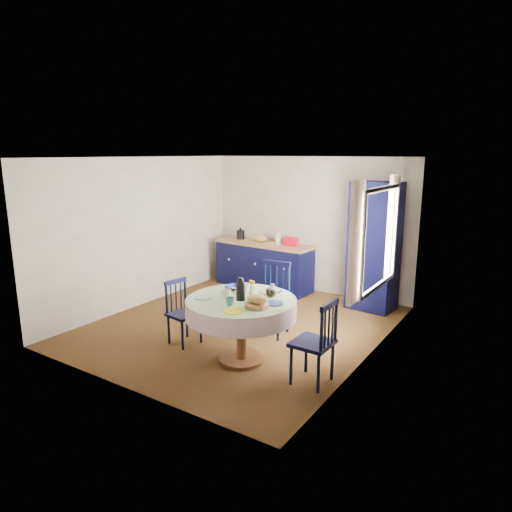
{
  "coord_description": "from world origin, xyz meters",
  "views": [
    {
      "loc": [
        3.75,
        -5.35,
        2.57
      ],
      "look_at": [
        0.16,
        0.2,
        1.06
      ],
      "focal_mm": 32.0,
      "sensor_mm": 36.0,
      "label": 1
    }
  ],
  "objects_px": {
    "kitchen_counter": "(264,264)",
    "mug_a": "(226,293)",
    "chair_far": "(272,298)",
    "chair_right": "(316,342)",
    "mug_b": "(230,302)",
    "dining_table": "(242,309)",
    "chair_left": "(182,312)",
    "mug_c": "(271,293)",
    "pantry_cabinet": "(374,247)",
    "cobalt_bowl": "(235,288)",
    "mug_d": "(246,287)"
  },
  "relations": [
    {
      "from": "chair_left",
      "to": "mug_a",
      "type": "relative_size",
      "value": 7.08
    },
    {
      "from": "pantry_cabinet",
      "to": "chair_right",
      "type": "height_order",
      "value": "pantry_cabinet"
    },
    {
      "from": "chair_far",
      "to": "mug_c",
      "type": "height_order",
      "value": "chair_far"
    },
    {
      "from": "kitchen_counter",
      "to": "chair_right",
      "type": "xyz_separation_m",
      "value": [
        2.5,
        -2.9,
        0.05
      ]
    },
    {
      "from": "pantry_cabinet",
      "to": "cobalt_bowl",
      "type": "height_order",
      "value": "pantry_cabinet"
    },
    {
      "from": "chair_far",
      "to": "pantry_cabinet",
      "type": "bearing_deg",
      "value": 58.17
    },
    {
      "from": "mug_b",
      "to": "mug_c",
      "type": "height_order",
      "value": "mug_c"
    },
    {
      "from": "mug_c",
      "to": "cobalt_bowl",
      "type": "distance_m",
      "value": 0.53
    },
    {
      "from": "pantry_cabinet",
      "to": "cobalt_bowl",
      "type": "distance_m",
      "value": 2.77
    },
    {
      "from": "cobalt_bowl",
      "to": "mug_b",
      "type": "bearing_deg",
      "value": -60.28
    },
    {
      "from": "chair_right",
      "to": "mug_c",
      "type": "xyz_separation_m",
      "value": [
        -0.76,
        0.28,
        0.37
      ]
    },
    {
      "from": "mug_c",
      "to": "cobalt_bowl",
      "type": "height_order",
      "value": "mug_c"
    },
    {
      "from": "pantry_cabinet",
      "to": "chair_left",
      "type": "distance_m",
      "value": 3.33
    },
    {
      "from": "kitchen_counter",
      "to": "mug_a",
      "type": "height_order",
      "value": "kitchen_counter"
    },
    {
      "from": "mug_c",
      "to": "mug_b",
      "type": "bearing_deg",
      "value": -112.34
    },
    {
      "from": "pantry_cabinet",
      "to": "mug_a",
      "type": "distance_m",
      "value": 3.03
    },
    {
      "from": "chair_right",
      "to": "mug_a",
      "type": "distance_m",
      "value": 1.26
    },
    {
      "from": "kitchen_counter",
      "to": "chair_left",
      "type": "distance_m",
      "value": 2.89
    },
    {
      "from": "chair_right",
      "to": "mug_d",
      "type": "relative_size",
      "value": 9.67
    },
    {
      "from": "mug_a",
      "to": "mug_b",
      "type": "relative_size",
      "value": 1.17
    },
    {
      "from": "chair_left",
      "to": "chair_right",
      "type": "bearing_deg",
      "value": -81.49
    },
    {
      "from": "chair_left",
      "to": "chair_far",
      "type": "relative_size",
      "value": 0.84
    },
    {
      "from": "chair_far",
      "to": "chair_right",
      "type": "relative_size",
      "value": 1.05
    },
    {
      "from": "kitchen_counter",
      "to": "mug_a",
      "type": "xyz_separation_m",
      "value": [
        1.29,
        -2.94,
        0.42
      ]
    },
    {
      "from": "mug_c",
      "to": "chair_far",
      "type": "bearing_deg",
      "value": 119.97
    },
    {
      "from": "mug_a",
      "to": "mug_c",
      "type": "height_order",
      "value": "mug_c"
    },
    {
      "from": "chair_far",
      "to": "mug_a",
      "type": "xyz_separation_m",
      "value": [
        -0.03,
        -1.05,
        0.34
      ]
    },
    {
      "from": "dining_table",
      "to": "chair_right",
      "type": "bearing_deg",
      "value": 0.13
    },
    {
      "from": "mug_a",
      "to": "chair_right",
      "type": "bearing_deg",
      "value": 2.22
    },
    {
      "from": "mug_b",
      "to": "mug_d",
      "type": "bearing_deg",
      "value": 106.11
    },
    {
      "from": "dining_table",
      "to": "mug_a",
      "type": "distance_m",
      "value": 0.27
    },
    {
      "from": "chair_left",
      "to": "mug_d",
      "type": "relative_size",
      "value": 8.54
    },
    {
      "from": "mug_c",
      "to": "mug_d",
      "type": "xyz_separation_m",
      "value": [
        -0.4,
        0.04,
        -0.0
      ]
    },
    {
      "from": "mug_b",
      "to": "cobalt_bowl",
      "type": "relative_size",
      "value": 0.43
    },
    {
      "from": "mug_b",
      "to": "chair_left",
      "type": "bearing_deg",
      "value": 162.91
    },
    {
      "from": "kitchen_counter",
      "to": "mug_d",
      "type": "xyz_separation_m",
      "value": [
        1.34,
        -2.58,
        0.41
      ]
    },
    {
      "from": "chair_left",
      "to": "cobalt_bowl",
      "type": "relative_size",
      "value": 3.56
    },
    {
      "from": "chair_right",
      "to": "cobalt_bowl",
      "type": "bearing_deg",
      "value": -100.13
    },
    {
      "from": "chair_left",
      "to": "dining_table",
      "type": "bearing_deg",
      "value": -82.86
    },
    {
      "from": "dining_table",
      "to": "mug_c",
      "type": "xyz_separation_m",
      "value": [
        0.25,
        0.28,
        0.18
      ]
    },
    {
      "from": "chair_right",
      "to": "chair_left",
      "type": "bearing_deg",
      "value": -90.22
    },
    {
      "from": "mug_b",
      "to": "dining_table",
      "type": "bearing_deg",
      "value": 95.19
    },
    {
      "from": "mug_a",
      "to": "dining_table",
      "type": "bearing_deg",
      "value": 12.71
    },
    {
      "from": "chair_left",
      "to": "pantry_cabinet",
      "type": "bearing_deg",
      "value": -21.36
    },
    {
      "from": "dining_table",
      "to": "mug_d",
      "type": "relative_size",
      "value": 13.19
    },
    {
      "from": "chair_far",
      "to": "mug_a",
      "type": "bearing_deg",
      "value": -98.95
    },
    {
      "from": "kitchen_counter",
      "to": "mug_c",
      "type": "height_order",
      "value": "kitchen_counter"
    },
    {
      "from": "chair_left",
      "to": "mug_b",
      "type": "height_order",
      "value": "mug_b"
    },
    {
      "from": "mug_a",
      "to": "chair_far",
      "type": "bearing_deg",
      "value": 88.35
    },
    {
      "from": "mug_b",
      "to": "cobalt_bowl",
      "type": "bearing_deg",
      "value": 119.72
    }
  ]
}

